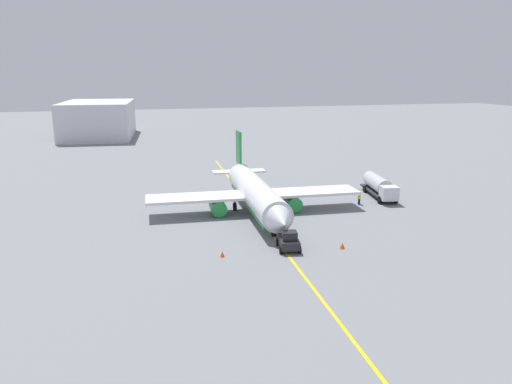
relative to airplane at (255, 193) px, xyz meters
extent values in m
plane|color=slate|center=(0.48, -0.03, -2.69)|extent=(400.00, 400.00, 0.00)
cylinder|color=white|center=(0.48, -0.03, 0.18)|extent=(23.87, 5.16, 3.74)
cube|color=#238C3D|center=(0.48, -0.03, -0.85)|extent=(22.51, 4.41, 1.05)
cone|color=white|center=(13.61, -0.82, 0.18)|extent=(3.50, 3.78, 3.59)
cone|color=white|center=(-13.31, 0.81, 0.55)|extent=(4.79, 3.45, 3.18)
cube|color=#238C3D|center=(-12.65, 0.77, 4.45)|extent=(3.22, 0.55, 5.20)
cube|color=white|center=(-12.65, 0.77, 0.58)|extent=(2.90, 8.53, 0.24)
cube|color=white|center=(-0.52, 0.03, -0.29)|extent=(6.56, 29.57, 0.36)
cylinder|color=#238C3D|center=(0.60, 5.17, -1.54)|extent=(3.32, 2.29, 2.10)
cylinder|color=#238C3D|center=(-0.03, -5.21, -1.54)|extent=(3.32, 2.29, 2.10)
cylinder|color=#4C4C51|center=(10.33, -0.63, -1.54)|extent=(0.24, 0.24, 1.20)
cylinder|color=black|center=(10.33, -0.63, -2.14)|extent=(1.12, 0.47, 1.10)
cylinder|color=#4C4C51|center=(-1.36, 2.69, -1.54)|extent=(0.24, 0.24, 1.20)
cylinder|color=black|center=(-1.36, 2.69, -2.14)|extent=(1.12, 0.47, 1.10)
cylinder|color=#4C4C51|center=(-1.67, -2.50, -1.54)|extent=(0.24, 0.24, 1.20)
cylinder|color=black|center=(-1.67, -2.50, -2.14)|extent=(1.12, 0.47, 1.10)
cube|color=#2D2D33|center=(-3.64, 20.79, -1.99)|extent=(10.61, 4.33, 0.30)
cube|color=silver|center=(1.05, 19.93, -1.04)|extent=(2.40, 2.72, 2.00)
cube|color=black|center=(1.93, 19.77, -0.64)|extent=(0.52, 2.00, 0.90)
cylinder|color=silver|center=(-4.23, 20.90, -0.69)|extent=(7.82, 3.62, 2.30)
cylinder|color=black|center=(0.88, 21.23, -2.14)|extent=(1.15, 0.54, 1.10)
cylinder|color=black|center=(0.43, 18.77, -2.14)|extent=(1.15, 0.54, 1.10)
cylinder|color=black|center=(-6.00, 22.50, -2.14)|extent=(1.15, 0.54, 1.10)
cylinder|color=black|center=(-6.45, 20.04, -2.14)|extent=(1.15, 0.54, 1.10)
cube|color=#232328|center=(14.91, -0.37, -1.84)|extent=(3.90, 2.61, 0.90)
cube|color=black|center=(15.40, -0.46, -0.94)|extent=(1.66, 1.82, 0.90)
cylinder|color=black|center=(13.45, -1.13, -2.29)|extent=(0.84, 0.44, 0.80)
cylinder|color=black|center=(13.80, 0.84, -2.29)|extent=(0.84, 0.44, 0.80)
cylinder|color=black|center=(16.01, -1.59, -2.29)|extent=(0.84, 0.44, 0.80)
cylinder|color=black|center=(16.36, 0.38, -2.29)|extent=(0.84, 0.44, 0.80)
cube|color=navy|center=(-0.02, 15.74, -2.26)|extent=(0.54, 0.50, 0.85)
cube|color=yellow|center=(-0.02, 15.74, -1.54)|extent=(0.63, 0.57, 0.60)
sphere|color=tan|center=(-0.02, 15.74, -1.10)|extent=(0.24, 0.24, 0.24)
cone|color=#F2590F|center=(15.20, -7.77, -2.39)|extent=(0.53, 0.53, 0.59)
cone|color=#F2590F|center=(16.30, 5.37, -2.35)|extent=(0.61, 0.61, 0.68)
cube|color=silver|center=(-90.37, -23.09, 2.50)|extent=(32.91, 21.99, 10.38)
cube|color=#4C515B|center=(-91.30, -32.61, 0.95)|extent=(21.75, 2.29, 6.85)
cube|color=yellow|center=(0.48, -0.03, -2.68)|extent=(83.81, 5.38, 0.01)
camera|label=1|loc=(62.51, -17.26, 16.09)|focal=34.41mm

